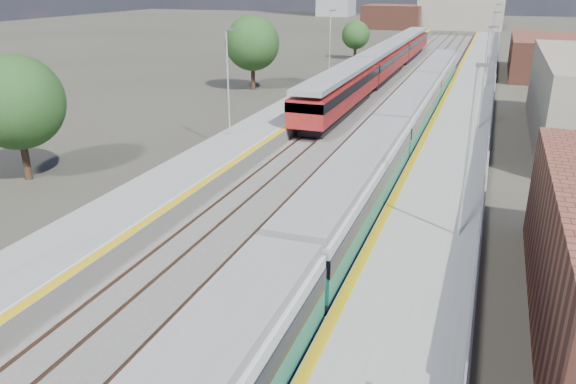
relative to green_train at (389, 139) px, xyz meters
The scene contains 10 objects.
ground 17.37m from the green_train, 94.99° to the left, with size 320.00×320.00×0.00m, color #47443A.
ballast_bed 20.14m from the green_train, 100.79° to the left, with size 10.50×155.00×0.06m, color #565451.
tracks 21.68m from the green_train, 98.39° to the left, with size 8.96×160.00×0.17m.
platform_right 20.09m from the green_train, 79.12° to the left, with size 4.70×155.00×8.52m.
platform_left 22.38m from the green_train, 118.20° to the left, with size 4.30×155.00×8.52m.
green_train is the anchor object (origin of this frame).
red_train 35.55m from the green_train, 101.36° to the left, with size 3.05×61.77×3.85m.
tree_a 22.63m from the green_train, 155.91° to the right, with size 5.61×5.61×7.61m.
tree_b 30.34m from the green_train, 129.80° to the left, with size 5.92×5.92×8.03m.
tree_c 54.15m from the green_train, 105.73° to the left, with size 4.26×4.26×5.77m.
Camera 1 is at (7.17, -1.65, 11.57)m, focal length 35.00 mm.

